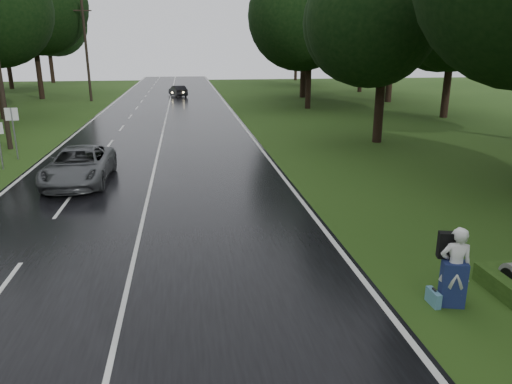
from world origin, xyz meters
TOP-DOWN VIEW (x-y plane):
  - ground at (0.00, 0.00)m, footprint 160.00×160.00m
  - road at (0.00, 20.00)m, footprint 12.00×140.00m
  - lane_center at (0.00, 20.00)m, footprint 0.12×140.00m
  - grey_car at (-3.01, 11.40)m, footprint 2.53×5.39m
  - far_car at (0.85, 49.13)m, footprint 2.35×4.06m
  - hitchhiker at (7.35, -0.40)m, footprint 0.79×0.74m
  - suitcase at (6.97, -0.35)m, footprint 0.15×0.50m
  - utility_pole_mid at (-8.50, 19.55)m, footprint 1.80×0.28m
  - utility_pole_far at (-8.50, 45.47)m, footprint 1.80×0.28m
  - road_sign_a at (-7.20, 14.48)m, footprint 0.54×0.10m
  - road_sign_b at (-7.20, 16.66)m, footprint 0.64×0.10m
  - tree_left_e at (-13.13, 32.55)m, footprint 9.79×9.79m
  - tree_left_f at (-14.42, 48.61)m, footprint 11.60×11.60m
  - tree_right_d at (13.26, 18.44)m, footprint 8.14×8.14m
  - tree_right_e at (13.28, 35.70)m, footprint 8.99×8.99m
  - tree_right_f at (15.33, 46.13)m, footprint 8.70×8.70m

SIDE VIEW (x-z plane):
  - ground at x=0.00m, z-range 0.00..0.00m
  - utility_pole_mid at x=-8.50m, z-range -5.07..5.07m
  - utility_pole_far at x=-8.50m, z-range -5.16..5.16m
  - road_sign_a at x=-7.20m, z-range -1.13..1.13m
  - road_sign_b at x=-7.20m, z-range -1.34..1.34m
  - tree_left_e at x=-13.13m, z-range -7.65..7.65m
  - tree_left_f at x=-14.42m, z-range -9.07..9.07m
  - tree_right_d at x=13.26m, z-range -6.36..6.36m
  - tree_right_e at x=13.28m, z-range -7.03..7.03m
  - tree_right_f at x=15.33m, z-range -6.79..6.79m
  - road at x=0.00m, z-range 0.00..0.04m
  - lane_center at x=0.00m, z-range 0.04..0.05m
  - suitcase at x=6.97m, z-range 0.00..0.35m
  - far_car at x=0.85m, z-range 0.04..1.31m
  - grey_car at x=-3.01m, z-range 0.04..1.53m
  - hitchhiker at x=7.35m, z-range -0.07..1.82m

